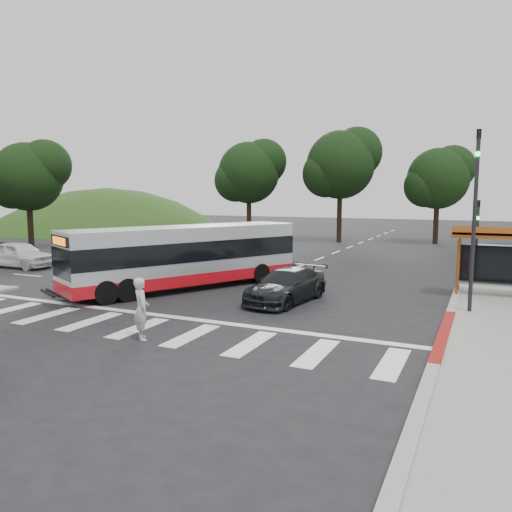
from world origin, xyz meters
The scene contains 17 objects.
ground centered at (0.00, 0.00, 0.00)m, with size 140.00×140.00×0.00m, color black.
sidewalk_east centered at (11.00, 8.00, 0.06)m, with size 4.00×40.00×0.12m, color gray.
curb_east centered at (9.00, 8.00, 0.07)m, with size 0.30×40.00×0.15m, color #9E9991.
curb_east_red centered at (9.00, -2.00, 0.08)m, with size 0.32×6.00×0.15m, color maroon.
hillside_nw centered at (-32.00, 30.00, 0.00)m, with size 44.00×44.00×10.00m, color #223E13.
crosswalk_ladder centered at (0.00, -5.00, 0.01)m, with size 18.00×2.60×0.01m, color silver.
bus_shelter centered at (10.80, 5.10, 2.35)m, with size 4.20×1.60×2.86m.
traffic_signal_ne_tall centered at (9.60, 1.49, 3.88)m, with size 0.18×0.37×6.50m.
traffic_signal_ne_short centered at (9.60, 8.49, 2.48)m, with size 0.18×0.37×4.00m.
tree_north_a centered at (-1.92, 26.07, 6.92)m, with size 6.60×6.15×10.17m.
tree_north_b centered at (6.07, 28.06, 5.66)m, with size 5.72×5.33×8.43m.
tree_north_c centered at (-9.92, 24.06, 6.29)m, with size 6.16×5.74×9.30m.
tree_west_a centered at (-21.93, 10.06, 5.66)m, with size 5.72×5.33×8.43m.
transit_bus centered at (-2.39, 1.47, 1.42)m, with size 2.38×10.97×2.83m, color #BCBEC1, non-canonical shape.
pedestrian centered at (0.88, -5.94, 0.93)m, with size 0.68×0.44×1.86m, color silver.
dark_sedan centered at (2.87, 0.70, 0.66)m, with size 1.86×4.58×1.33m, color black.
west_car_white centered at (-14.73, 2.86, 0.76)m, with size 1.80×4.48×1.53m, color silver.
Camera 1 is at (10.01, -17.57, 4.30)m, focal length 35.00 mm.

